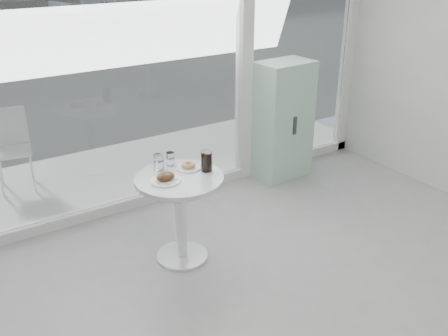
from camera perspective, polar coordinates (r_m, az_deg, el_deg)
storefront at (r=4.92m, az=-5.76°, el=15.27°), size 5.00×0.14×3.00m
main_table at (r=4.10m, az=-5.05°, el=-3.78°), size 0.72×0.72×0.77m
patio_deck at (r=6.07m, az=-9.22°, el=0.21°), size 5.60×1.60×0.05m
mint_cabinet at (r=5.65m, az=6.70°, el=5.44°), size 0.63×0.45×1.32m
patio_chair at (r=5.75m, az=-23.13°, el=2.56°), size 0.43×0.43×0.85m
plate_fritter at (r=3.93m, az=-6.65°, el=-1.13°), size 0.24×0.24×0.07m
plate_donut at (r=4.14m, az=-4.08°, el=0.18°), size 0.20×0.20×0.05m
water_tumbler_a at (r=4.13m, az=-7.47°, el=0.57°), size 0.08×0.08×0.13m
water_tumbler_b at (r=4.21m, az=-6.16°, el=0.98°), size 0.07×0.07×0.11m
cola_glass at (r=4.06m, az=-2.01°, el=0.77°), size 0.09×0.09×0.17m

